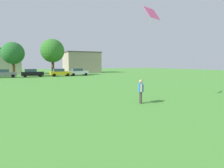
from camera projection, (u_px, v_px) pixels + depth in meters
ground_plane at (17, 85)px, 24.86m from camera, size 160.00×160.00×0.00m
adult_bystander at (141, 89)px, 13.27m from camera, size 0.51×0.72×1.66m
kite at (152, 14)px, 14.11m from camera, size 1.51×1.06×1.18m
parked_car_gray_0 at (4, 73)px, 38.06m from camera, size 4.30×2.02×1.68m
parked_car_black_1 at (32, 73)px, 39.88m from camera, size 4.30×2.02×1.68m
parked_car_yellow_2 at (60, 72)px, 42.21m from camera, size 4.30×2.02×1.68m
parked_car_white_3 at (78, 72)px, 44.43m from camera, size 4.30×2.02×1.68m
tree_right at (13, 53)px, 41.85m from camera, size 4.80×4.80×7.48m
tree_far_right at (52, 51)px, 45.20m from camera, size 5.49×5.49×8.56m
house_right at (82, 62)px, 59.85m from camera, size 10.45×8.54×6.37m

